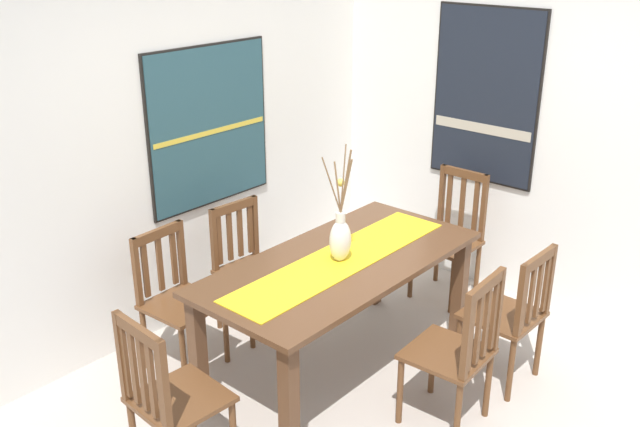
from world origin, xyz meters
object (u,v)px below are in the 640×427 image
Objects in this scene: chair_0 at (248,265)px; chair_5 at (511,313)px; chair_3 at (458,349)px; chair_4 at (451,235)px; painting_on_side_wall at (486,96)px; dining_table at (341,277)px; chair_1 at (168,396)px; centerpiece_vase at (340,237)px; painting_on_back_wall at (209,126)px; chair_2 at (177,298)px.

chair_5 reaches higher than chair_0.
chair_4 is at bearing 32.53° from chair_3.
chair_0 is 1.77m from chair_5.
chair_5 is 1.71m from painting_on_side_wall.
chair_1 is (-1.29, 0.03, -0.17)m from dining_table.
chair_4 is (1.32, -0.80, 0.02)m from chair_0.
dining_table is at bearing 19.96° from centerpiece_vase.
centerpiece_vase is at bearing -1.47° from chair_1.
chair_4 is at bearing -31.32° from chair_0.
painting_on_side_wall reaches higher than chair_4.
painting_on_back_wall is (1.37, 1.22, 0.87)m from chair_1.
chair_3 is at bearing -89.76° from dining_table.
dining_table is at bearing -179.27° from chair_4.
dining_table is at bearing -1.27° from chair_1.
chair_1 reaches higher than chair_5.
chair_3 is at bearing -153.31° from painting_on_side_wall.
chair_1 is at bearing 146.52° from chair_3.
chair_5 is (0.58, -0.85, -0.18)m from dining_table.
dining_table is at bearing -179.78° from painting_on_side_wall.
dining_table is 1.93× the size of chair_3.
chair_1 is 0.73× the size of painting_on_side_wall.
chair_1 is at bearing -138.48° from painting_on_back_wall.
chair_4 is (1.94, -0.81, 0.02)m from chair_2.
chair_3 is at bearing -33.48° from chair_1.
chair_0 is 0.92× the size of chair_4.
painting_on_side_wall is (1.66, -0.81, 1.01)m from chair_0.
chair_3 is at bearing -88.98° from centerpiece_vase.
chair_2 is 1.00× the size of chair_5.
chair_1 is at bearing -130.44° from chair_2.
chair_5 is at bearing -54.49° from chair_2.
chair_1 is (-1.29, -0.79, 0.02)m from chair_0.
chair_3 reaches higher than dining_table.
painting_on_back_wall is (-0.50, 2.09, 0.89)m from chair_5.
painting_on_back_wall reaches higher than chair_3.
painting_on_side_wall is (1.66, 0.01, 0.83)m from dining_table.
dining_table is 1.04m from chair_2.
painting_on_back_wall is at bearing 86.08° from dining_table.
chair_4 reaches higher than chair_0.
dining_table is 0.84m from chair_0.
painting_on_side_wall is (0.33, -0.01, 1.00)m from chair_4.
chair_5 is at bearing -25.14° from chair_1.
dining_table is 1.30m from chair_1.
chair_1 is 2.03m from painting_on_back_wall.
chair_2 is (-0.60, 0.83, -0.46)m from centerpiece_vase.
painting_on_side_wall is at bearing -1.80° from chair_4.
chair_5 is at bearing -2.40° from chair_3.
chair_0 is at bearing 90.01° from chair_3.
chair_1 is (-1.28, 0.03, -0.44)m from centerpiece_vase.
centerpiece_vase is 1.32m from painting_on_back_wall.
chair_5 is 0.70× the size of painting_on_side_wall.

